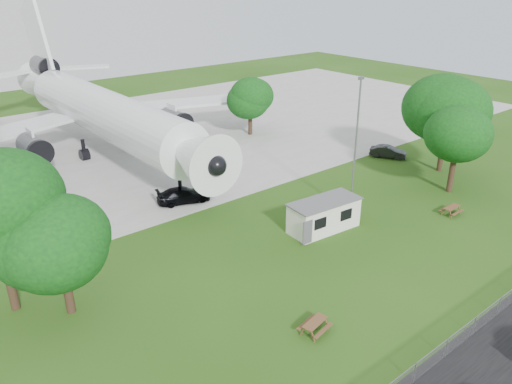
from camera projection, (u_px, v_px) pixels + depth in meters
ground at (341, 273)px, 35.76m from camera, size 160.00×160.00×0.00m
concrete_apron at (113, 145)px, 62.69m from camera, size 120.00×46.00×0.03m
airliner at (100, 110)px, 57.91m from camera, size 46.36×47.73×17.69m
site_cabin at (324, 215)px, 41.41m from camera, size 6.86×3.24×2.62m
picnic_west at (314, 332)px, 29.85m from camera, size 2.06×1.83×0.76m
picnic_east at (451, 214)px, 44.50m from camera, size 1.84×1.54×0.76m
fence at (463, 342)px, 29.03m from camera, size 58.00×0.04×1.30m
lamp_mast at (355, 149)px, 42.52m from camera, size 0.16×0.16×12.00m
tree_west_small at (59, 242)px, 29.67m from camera, size 6.56×6.56×8.33m
tree_east_front at (458, 134)px, 46.89m from camera, size 6.31×6.31×9.02m
tree_east_back at (449, 108)px, 51.67m from camera, size 8.36×8.36×11.13m
tree_far_apron at (250, 98)px, 64.84m from camera, size 6.04×6.04×7.95m
car_ne_sedan at (388, 152)px, 58.12m from camera, size 3.31×4.32×1.37m
car_apron_van at (184, 195)px, 46.61m from camera, size 5.35×3.33×1.45m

